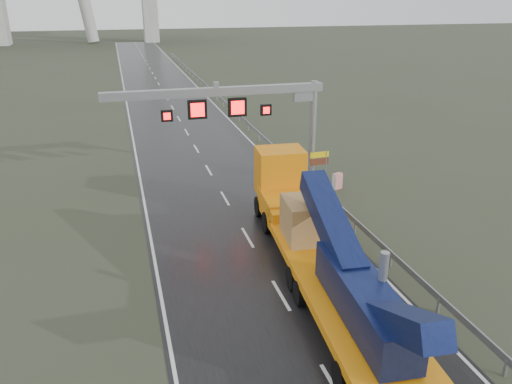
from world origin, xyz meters
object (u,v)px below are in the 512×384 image
object	(u,v)px
exit_sign_pair	(319,161)
striped_barrier	(337,181)
heavy_haul_truck	(317,239)
sign_gantry	(247,108)

from	to	relation	value
exit_sign_pair	striped_barrier	bearing A→B (deg)	-57.39
heavy_haul_truck	striped_barrier	size ratio (longest dim) A/B	18.96
heavy_haul_truck	sign_gantry	bearing A→B (deg)	94.97
exit_sign_pair	striped_barrier	size ratio (longest dim) A/B	2.15
sign_gantry	exit_sign_pair	distance (m)	6.42
heavy_haul_truck	exit_sign_pair	distance (m)	12.72
striped_barrier	sign_gantry	bearing A→B (deg)	137.72
exit_sign_pair	striped_barrier	distance (m)	1.93
sign_gantry	heavy_haul_truck	xyz separation A→B (m)	(0.09, -12.72, -3.67)
exit_sign_pair	striped_barrier	xyz separation A→B (m)	(0.90, -1.27, -1.14)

